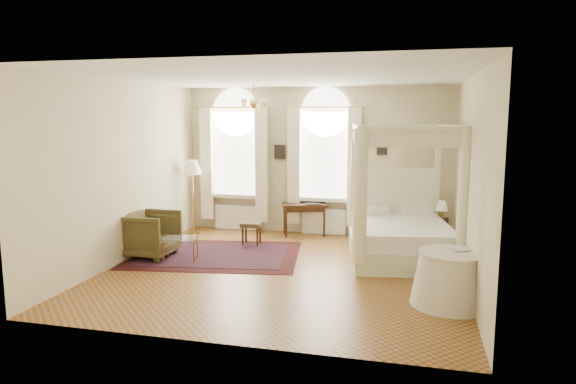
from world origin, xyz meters
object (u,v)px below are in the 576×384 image
stool (251,226)px  armchair (149,234)px  canopy_bed (401,230)px  floor_lamp (192,171)px  coffee_table (180,240)px  writing_desk (304,208)px  side_table (451,279)px  nightstand (435,232)px

stool → armchair: armchair is taller
canopy_bed → floor_lamp: size_ratio=1.54×
coffee_table → writing_desk: bearing=54.8°
coffee_table → side_table: (4.71, -1.16, -0.02)m
armchair → side_table: 5.55m
canopy_bed → armchair: size_ratio=2.69×
stool → armchair: 2.10m
armchair → floor_lamp: 2.24m
stool → side_table: size_ratio=0.42×
coffee_table → floor_lamp: size_ratio=0.43×
canopy_bed → stool: bearing=171.8°
stool → floor_lamp: (-1.59, 0.63, 1.04)m
canopy_bed → writing_desk: canopy_bed is taller
canopy_bed → nightstand: (0.66, 1.18, -0.27)m
canopy_bed → writing_desk: bearing=145.0°
stool → floor_lamp: 2.00m
coffee_table → floor_lamp: floor_lamp is taller
nightstand → floor_lamp: floor_lamp is taller
stool → coffee_table: size_ratio=0.64×
canopy_bed → stool: (-3.06, 0.44, -0.18)m
floor_lamp → side_table: bearing=-31.2°
writing_desk → coffee_table: size_ratio=1.47×
nightstand → writing_desk: 2.87m
writing_desk → stool: writing_desk is taller
nightstand → armchair: (-5.31, -2.11, 0.14)m
nightstand → stool: (-3.73, -0.74, 0.10)m
canopy_bed → armchair: bearing=-168.6°
side_table → stool: bearing=145.3°
coffee_table → floor_lamp: 2.45m
nightstand → writing_desk: writing_desk is taller
writing_desk → floor_lamp: (-2.48, -0.44, 0.82)m
nightstand → side_table: 3.38m
coffee_table → side_table: size_ratio=0.65×
canopy_bed → side_table: size_ratio=2.31×
stool → armchair: bearing=-139.1°
nightstand → floor_lamp: 5.44m
nightstand → armchair: 5.72m
nightstand → coffee_table: bearing=-154.4°
nightstand → stool: 3.80m
coffee_table → canopy_bed: bearing=14.7°
coffee_table → side_table: 4.86m
floor_lamp → armchair: bearing=-90.0°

